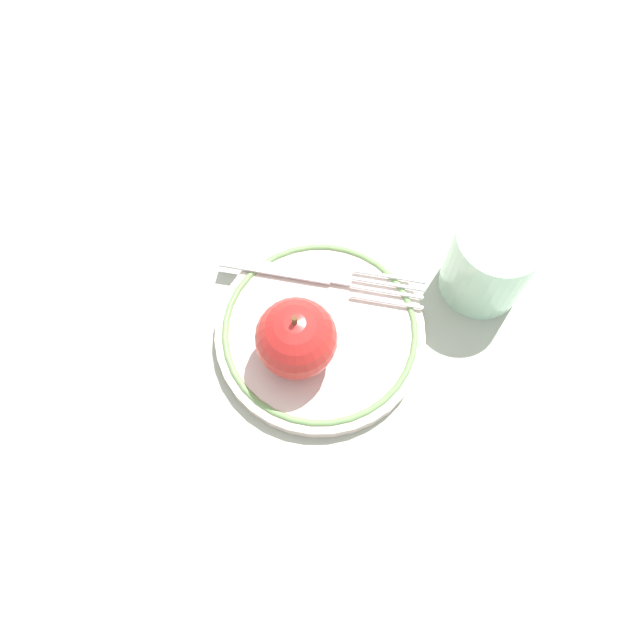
{
  "coord_description": "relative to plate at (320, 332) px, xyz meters",
  "views": [
    {
      "loc": [
        0.21,
        -0.06,
        0.54
      ],
      "look_at": [
        0.01,
        0.01,
        0.04
      ],
      "focal_mm": 35.0,
      "sensor_mm": 36.0,
      "label": 1
    }
  ],
  "objects": [
    {
      "name": "ground_plane",
      "position": [
        -0.01,
        -0.01,
        -0.01
      ],
      "size": [
        2.0,
        2.0,
        0.0
      ],
      "primitive_type": "plane",
      "color": "#AAB09D"
    },
    {
      "name": "plate",
      "position": [
        0.0,
        0.0,
        0.0
      ],
      "size": [
        0.19,
        0.19,
        0.02
      ],
      "color": "beige",
      "rests_on": "ground_plane"
    },
    {
      "name": "apple_red_whole",
      "position": [
        0.02,
        -0.03,
        0.04
      ],
      "size": [
        0.07,
        0.07,
        0.08
      ],
      "color": "red",
      "rests_on": "plate"
    },
    {
      "name": "fork",
      "position": [
        -0.05,
        0.01,
        0.01
      ],
      "size": [
        0.11,
        0.18,
        0.0
      ],
      "rotation": [
        0.0,
        0.0,
        1.08
      ],
      "color": "silver",
      "rests_on": "plate"
    },
    {
      "name": "drinking_glass",
      "position": [
        -0.01,
        0.16,
        0.03
      ],
      "size": [
        0.08,
        0.08,
        0.09
      ],
      "primitive_type": "cylinder",
      "color": "#B9EFCB",
      "rests_on": "ground_plane"
    }
  ]
}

